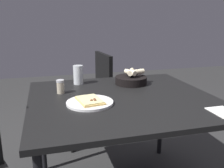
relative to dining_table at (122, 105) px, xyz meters
The scene contains 7 objects.
dining_table is the anchor object (origin of this frame).
pizza_plate 0.25m from the dining_table, 71.62° to the right, with size 0.28×0.28×0.04m.
bread_basket 0.34m from the dining_table, 150.57° to the left, with size 0.24×0.24×0.11m.
beer_glass 0.47m from the dining_table, 149.93° to the right, with size 0.07×0.07×0.14m.
pepper_shaker 0.43m from the dining_table, 115.92° to the right, with size 0.05×0.05×0.09m.
napkin 0.60m from the dining_table, 47.99° to the left, with size 0.16×0.12×0.00m.
chair_near 0.94m from the dining_table, behind, with size 0.49×0.49×0.90m.
Camera 1 is at (1.45, -0.46, 1.25)m, focal length 40.01 mm.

